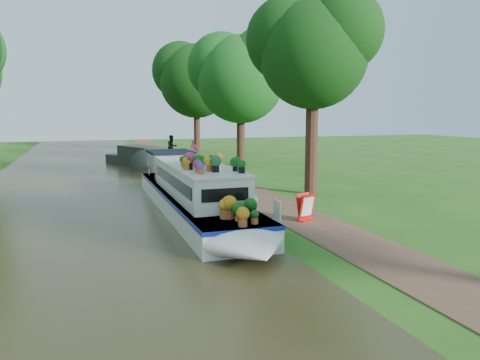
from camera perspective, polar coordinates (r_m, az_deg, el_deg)
name	(u,v)px	position (r m, az deg, el deg)	size (l,w,h in m)	color
ground	(256,212)	(17.52, 1.97, -3.96)	(100.00, 100.00, 0.00)	#215014
canal_water	(88,224)	(16.43, -18.09, -5.15)	(10.00, 100.00, 0.02)	#2B2613
towpath	(285,210)	(17.96, 5.56, -3.64)	(2.20, 100.00, 0.03)	#503525
plant_boat	(197,193)	(16.71, -5.26, -1.60)	(2.29, 13.52, 2.29)	white
tree_near_overhang	(313,46)	(21.67, 8.85, 15.83)	(5.52, 5.28, 8.99)	black
tree_near_mid	(240,72)	(32.95, 0.02, 12.98)	(6.90, 6.60, 9.40)	black
tree_near_far	(196,75)	(43.42, -5.41, 12.60)	(7.59, 7.26, 10.30)	black
second_boat	(141,158)	(33.18, -12.01, 2.61)	(4.43, 7.67, 1.39)	black
sandwich_board	(306,209)	(16.11, 8.00, -3.47)	(0.63, 0.61, 0.94)	red
pedestrian_pink	(194,151)	(35.42, -5.67, 3.56)	(0.60, 0.39, 1.64)	#CC548A
pedestrian_dark	(172,147)	(38.07, -8.29, 4.02)	(0.92, 0.71, 1.89)	black
verge_plant	(220,195)	(19.89, -2.49, -1.88)	(0.37, 0.32, 0.42)	#1F6920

